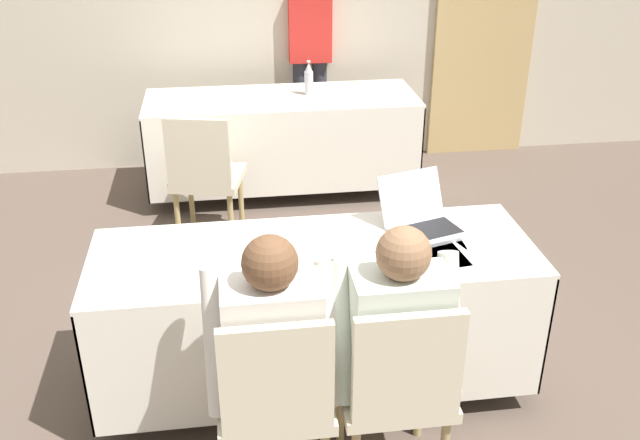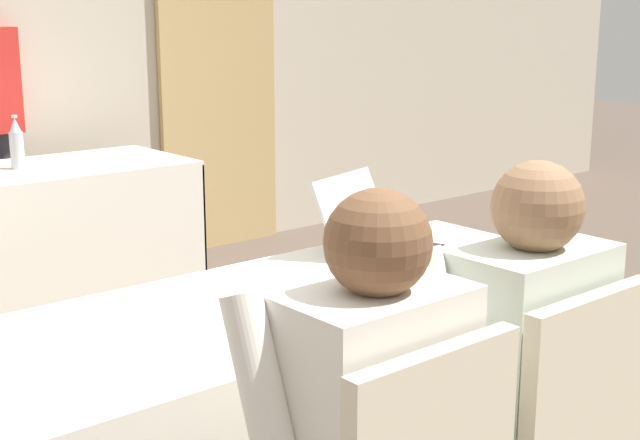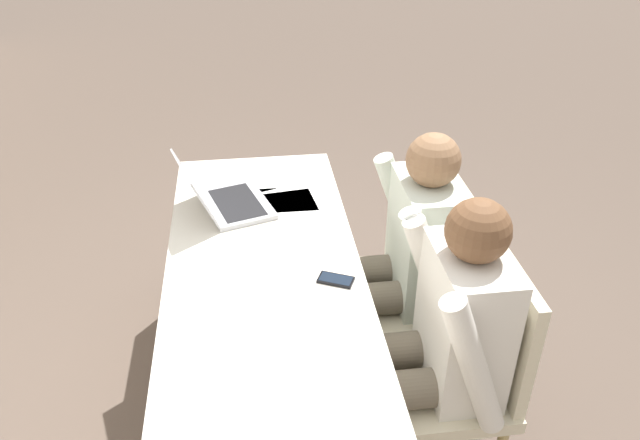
{
  "view_description": "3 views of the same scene",
  "coord_description": "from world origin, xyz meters",
  "px_view_note": "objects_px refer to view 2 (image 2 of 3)",
  "views": [
    {
      "loc": [
        -0.36,
        -2.75,
        2.31
      ],
      "look_at": [
        0.0,
        -0.19,
        1.0
      ],
      "focal_mm": 40.0,
      "sensor_mm": 36.0,
      "label": 1
    },
    {
      "loc": [
        -1.31,
        -1.75,
        1.48
      ],
      "look_at": [
        0.0,
        -0.19,
        1.0
      ],
      "focal_mm": 50.0,
      "sensor_mm": 36.0,
      "label": 2
    },
    {
      "loc": [
        -1.71,
        0.03,
        2.08
      ],
      "look_at": [
        0.0,
        -0.19,
        1.0
      ],
      "focal_mm": 35.0,
      "sensor_mm": 36.0,
      "label": 3
    }
  ],
  "objects_px": {
    "laptop": "(385,241)",
    "person_white_shirt": "(500,373)",
    "person_checkered_shirt": "(347,435)",
    "cell_phone": "(333,325)",
    "water_bottle": "(17,145)"
  },
  "relations": [
    {
      "from": "laptop",
      "to": "person_white_shirt",
      "type": "height_order",
      "value": "person_white_shirt"
    },
    {
      "from": "person_checkered_shirt",
      "to": "person_white_shirt",
      "type": "xyz_separation_m",
      "value": [
        0.47,
        0.0,
        0.0
      ]
    },
    {
      "from": "person_checkered_shirt",
      "to": "person_white_shirt",
      "type": "distance_m",
      "value": 0.47
    },
    {
      "from": "cell_phone",
      "to": "water_bottle",
      "type": "xyz_separation_m",
      "value": [
        0.28,
        2.6,
        0.11
      ]
    },
    {
      "from": "cell_phone",
      "to": "person_white_shirt",
      "type": "relative_size",
      "value": 0.12
    },
    {
      "from": "water_bottle",
      "to": "person_white_shirt",
      "type": "height_order",
      "value": "person_white_shirt"
    },
    {
      "from": "laptop",
      "to": "cell_phone",
      "type": "height_order",
      "value": "laptop"
    },
    {
      "from": "water_bottle",
      "to": "person_checkered_shirt",
      "type": "bearing_deg",
      "value": -99.88
    },
    {
      "from": "laptop",
      "to": "cell_phone",
      "type": "xyz_separation_m",
      "value": [
        -0.54,
        -0.38,
        -0.04
      ]
    },
    {
      "from": "cell_phone",
      "to": "person_white_shirt",
      "type": "xyz_separation_m",
      "value": [
        0.24,
        -0.31,
        -0.09
      ]
    },
    {
      "from": "cell_phone",
      "to": "person_checkered_shirt",
      "type": "height_order",
      "value": "person_checkered_shirt"
    },
    {
      "from": "water_bottle",
      "to": "person_white_shirt",
      "type": "xyz_separation_m",
      "value": [
        -0.03,
        -2.9,
        -0.2
      ]
    },
    {
      "from": "water_bottle",
      "to": "person_checkered_shirt",
      "type": "height_order",
      "value": "person_checkered_shirt"
    },
    {
      "from": "laptop",
      "to": "person_white_shirt",
      "type": "xyz_separation_m",
      "value": [
        -0.3,
        -0.69,
        -0.13
      ]
    },
    {
      "from": "water_bottle",
      "to": "laptop",
      "type": "bearing_deg",
      "value": -83.26
    }
  ]
}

